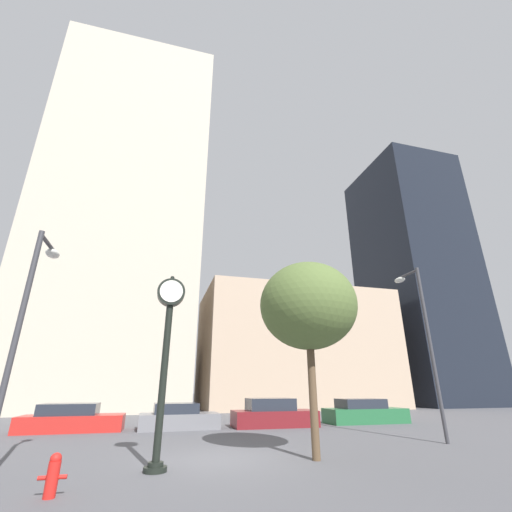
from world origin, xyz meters
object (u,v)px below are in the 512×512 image
object	(u,v)px
car_grey	(178,418)
car_green	(364,413)
street_clock	(167,339)
bare_tree	(308,306)
fire_hydrant_near	(53,475)
car_red	(72,420)
car_maroon	(273,415)
street_lamp_right	(420,323)
street_lamp_left	(30,305)

from	to	relation	value
car_grey	car_green	distance (m)	10.55
car_green	street_clock	bearing A→B (deg)	-141.17
car_green	bare_tree	distance (m)	12.14
car_green	bare_tree	bearing A→B (deg)	-128.29
fire_hydrant_near	bare_tree	world-z (taller)	bare_tree
bare_tree	car_red	bearing A→B (deg)	132.28
car_maroon	bare_tree	xyz separation A→B (m)	(-1.50, -8.56, 3.88)
fire_hydrant_near	street_lamp_right	distance (m)	13.48
car_maroon	car_red	bearing A→B (deg)	177.87
fire_hydrant_near	car_red	bearing A→B (deg)	99.95
car_maroon	car_green	world-z (taller)	car_maroon
car_red	car_green	world-z (taller)	car_green
car_maroon	fire_hydrant_near	bearing A→B (deg)	-125.84
street_lamp_right	car_grey	bearing A→B (deg)	143.20
street_lamp_left	street_lamp_right	xyz separation A→B (m)	(13.89, 2.15, 0.53)
fire_hydrant_near	bare_tree	distance (m)	7.77
car_red	car_maroon	world-z (taller)	car_maroon
car_red	fire_hydrant_near	size ratio (longest dim) A/B	5.98
street_clock	car_grey	size ratio (longest dim) A/B	1.28
street_clock	car_red	world-z (taller)	street_clock
car_red	street_lamp_right	xyz separation A→B (m)	(14.20, -7.22, 3.98)
street_lamp_left	bare_tree	size ratio (longest dim) A/B	1.00
car_red	street_lamp_left	xyz separation A→B (m)	(0.31, -9.37, 3.45)
car_green	car_red	bearing A→B (deg)	179.88
car_green	fire_hydrant_near	world-z (taller)	car_green
car_red	car_grey	xyz separation A→B (m)	(4.89, -0.26, -0.01)
fire_hydrant_near	street_lamp_right	bearing A→B (deg)	17.11
car_grey	street_lamp_right	size ratio (longest dim) A/B	0.58
car_maroon	car_green	xyz separation A→B (m)	(5.67, 0.43, -0.03)
street_lamp_right	bare_tree	bearing A→B (deg)	-162.45
car_red	fire_hydrant_near	world-z (taller)	car_red
street_clock	street_lamp_right	distance (m)	10.65
car_red	street_lamp_left	world-z (taller)	street_lamp_left
street_lamp_right	bare_tree	size ratio (longest dim) A/B	1.16
car_red	fire_hydrant_near	bearing A→B (deg)	-80.31
car_green	street_lamp_left	distance (m)	18.06
car_maroon	bare_tree	bearing A→B (deg)	-98.92
street_clock	bare_tree	size ratio (longest dim) A/B	0.85
street_lamp_left	car_grey	bearing A→B (deg)	63.30
street_clock	street_lamp_left	size ratio (longest dim) A/B	0.86
car_green	fire_hydrant_near	bearing A→B (deg)	-140.85
street_lamp_right	car_red	bearing A→B (deg)	153.04
street_clock	car_red	distance (m)	10.46
street_clock	street_lamp_left	distance (m)	3.62
car_red	street_lamp_right	bearing A→B (deg)	-27.21
car_grey	street_lamp_left	xyz separation A→B (m)	(-4.58, -9.11, 3.46)
car_grey	bare_tree	world-z (taller)	bare_tree
street_clock	bare_tree	distance (m)	4.61
car_grey	bare_tree	distance (m)	10.25
street_clock	fire_hydrant_near	xyz separation A→B (m)	(-1.92, -1.65, -2.81)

